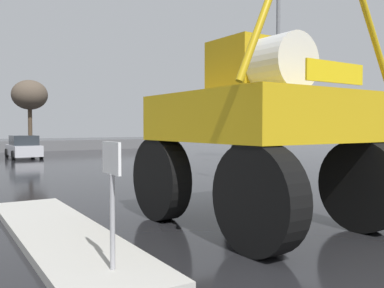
{
  "coord_description": "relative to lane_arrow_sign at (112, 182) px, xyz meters",
  "views": [
    {
      "loc": [
        -5.83,
        -1.08,
        2.09
      ],
      "look_at": [
        0.32,
        8.93,
        1.61
      ],
      "focal_mm": 39.07,
      "sensor_mm": 36.0,
      "label": 1
    }
  ],
  "objects": [
    {
      "name": "ground_plane",
      "position": [
        3.81,
        13.72,
        -1.35
      ],
      "size": [
        120.0,
        120.0,
        0.0
      ],
      "primitive_type": "plane",
      "color": "black"
    },
    {
      "name": "streetlight_near_right",
      "position": [
        11.63,
        9.1,
        3.78
      ],
      "size": [
        1.69,
        0.24,
        9.39
      ],
      "color": "slate",
      "rests_on": "ground"
    },
    {
      "name": "bare_tree_far_center",
      "position": [
        4.89,
        32.42,
        3.42
      ],
      "size": [
        2.98,
        2.98,
        6.09
      ],
      "color": "#473828",
      "rests_on": "ground"
    },
    {
      "name": "sedan_ahead",
      "position": [
        2.94,
        24.16,
        -0.63
      ],
      "size": [
        1.9,
        4.11,
        1.52
      ],
      "rotation": [
        0.0,
        0.0,
        1.58
      ],
      "color": "#B7B7BF",
      "rests_on": "ground"
    },
    {
      "name": "lane_arrow_sign",
      "position": [
        0.0,
        0.0,
        0.0
      ],
      "size": [
        0.07,
        0.6,
        1.74
      ],
      "color": "#99999E",
      "rests_on": "median_island"
    },
    {
      "name": "median_island",
      "position": [
        -0.05,
        2.6,
        -1.27
      ],
      "size": [
        1.55,
        7.19,
        0.15
      ],
      "primitive_type": "cube",
      "color": "#B2AFA8",
      "rests_on": "ground"
    },
    {
      "name": "traffic_signal_near_right",
      "position": [
        7.63,
        7.54,
        1.05
      ],
      "size": [
        0.24,
        0.54,
        3.3
      ],
      "color": "slate",
      "rests_on": "ground"
    },
    {
      "name": "roadside_barrier",
      "position": [
        3.81,
        31.67,
        -0.9
      ],
      "size": [
        30.0,
        0.24,
        0.9
      ],
      "primitive_type": "cube",
      "color": "#59595B",
      "rests_on": "ground"
    },
    {
      "name": "oversize_sprayer",
      "position": [
        3.76,
        1.44,
        0.71
      ],
      "size": [
        4.13,
        5.16,
        4.82
      ],
      "rotation": [
        0.0,
        0.0,
        1.61
      ],
      "color": "black",
      "rests_on": "ground"
    },
    {
      "name": "bare_tree_right",
      "position": [
        15.22,
        16.11,
        4.01
      ],
      "size": [
        2.63,
        2.63,
        6.62
      ],
      "color": "#473828",
      "rests_on": "ground"
    }
  ]
}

